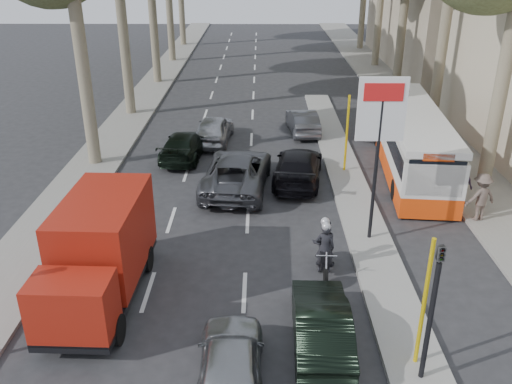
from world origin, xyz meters
TOP-DOWN VIEW (x-y plane):
  - ground at (0.00, 0.00)m, footprint 120.00×120.00m
  - sidewalk_right at (8.60, 25.00)m, footprint 3.20×70.00m
  - median_left at (-8.00, 28.00)m, footprint 2.40×64.00m
  - traffic_island at (3.25, 11.00)m, footprint 1.50×26.00m
  - billboard at (3.25, 5.00)m, footprint 1.50×12.10m
  - traffic_light_island at (3.25, -1.50)m, footprint 0.16×0.41m
  - silver_hatchback at (-1.10, -1.71)m, footprint 1.58×3.79m
  - dark_hatchback at (1.07, -0.25)m, footprint 1.43×3.90m
  - queue_car_a at (-1.39, 9.34)m, footprint 3.00×5.57m
  - queue_car_b at (1.16, 10.08)m, footprint 2.53×4.89m
  - queue_car_c at (-2.79, 15.06)m, footprint 2.01×4.22m
  - queue_car_d at (1.80, 16.64)m, footprint 1.71×3.93m
  - queue_car_e at (-4.00, 12.83)m, footprint 2.19×4.45m
  - red_truck at (-4.86, 1.76)m, footprint 2.19×5.38m
  - city_bus at (6.16, 11.52)m, footprint 3.13×10.44m
  - motorcycle at (1.51, 3.22)m, footprint 0.76×2.08m
  - pedestrian_near at (7.20, 7.69)m, footprint 0.81×1.08m
  - pedestrian_far at (7.40, 6.40)m, footprint 1.24×0.80m

SIDE VIEW (x-z plane):
  - ground at x=0.00m, z-range 0.00..0.00m
  - sidewalk_right at x=8.60m, z-range 0.00..0.12m
  - median_left at x=-8.00m, z-range 0.00..0.12m
  - traffic_island at x=3.25m, z-range 0.00..0.16m
  - queue_car_e at x=-4.00m, z-range 0.00..1.25m
  - queue_car_d at x=1.80m, z-range 0.00..1.26m
  - dark_hatchback at x=1.07m, z-range 0.00..1.27m
  - silver_hatchback at x=-1.10m, z-range 0.00..1.28m
  - queue_car_b at x=1.16m, z-range 0.00..1.36m
  - queue_car_c at x=-2.79m, z-range 0.00..1.39m
  - queue_car_a at x=-1.39m, z-range 0.00..1.49m
  - motorcycle at x=1.51m, z-range -0.08..1.68m
  - pedestrian_near at x=7.20m, z-range 0.12..1.78m
  - pedestrian_far at x=7.40m, z-range 0.12..1.89m
  - city_bus at x=6.16m, z-range 0.07..2.78m
  - red_truck at x=-4.86m, z-range 0.08..2.92m
  - traffic_light_island at x=3.25m, z-range 0.69..4.29m
  - billboard at x=3.25m, z-range 0.90..6.50m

